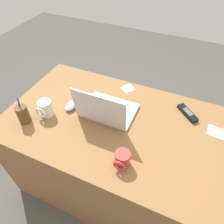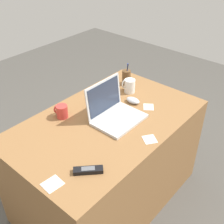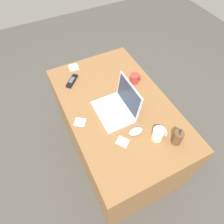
% 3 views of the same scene
% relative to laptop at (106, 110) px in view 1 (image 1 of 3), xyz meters
% --- Properties ---
extents(ground_plane, '(6.00, 6.00, 0.00)m').
position_rel_laptop_xyz_m(ground_plane, '(-0.05, 0.03, -0.79)').
color(ground_plane, '#4C4944').
extents(desk, '(1.31, 0.81, 0.75)m').
position_rel_laptop_xyz_m(desk, '(-0.05, 0.03, -0.42)').
color(desk, olive).
rests_on(desk, ground).
extents(laptop, '(0.33, 0.27, 0.24)m').
position_rel_laptop_xyz_m(laptop, '(0.00, 0.00, 0.00)').
color(laptop, silver).
rests_on(laptop, desk).
extents(computer_mouse, '(0.06, 0.11, 0.04)m').
position_rel_laptop_xyz_m(computer_mouse, '(0.24, 0.02, -0.03)').
color(computer_mouse, silver).
rests_on(computer_mouse, desk).
extents(coffee_mug_white, '(0.08, 0.09, 0.10)m').
position_rel_laptop_xyz_m(coffee_mug_white, '(0.34, 0.14, 0.00)').
color(coffee_mug_white, white).
rests_on(coffee_mug_white, desk).
extents(coffee_mug_tall, '(0.08, 0.09, 0.09)m').
position_rel_laptop_xyz_m(coffee_mug_tall, '(-0.21, 0.27, -0.00)').
color(coffee_mug_tall, '#C63833').
rests_on(coffee_mug_tall, desk).
extents(cordless_phone, '(0.14, 0.14, 0.03)m').
position_rel_laptop_xyz_m(cordless_phone, '(-0.46, -0.21, -0.04)').
color(cordless_phone, black).
rests_on(cordless_phone, desk).
extents(pen_holder, '(0.07, 0.07, 0.18)m').
position_rel_laptop_xyz_m(pen_holder, '(0.43, 0.24, 0.01)').
color(pen_holder, brown).
rests_on(pen_holder, desk).
extents(paper_note_near_laptop, '(0.11, 0.11, 0.00)m').
position_rel_laptop_xyz_m(paper_note_near_laptop, '(-0.03, -0.30, -0.05)').
color(paper_note_near_laptop, white).
rests_on(paper_note_near_laptop, desk).
extents(paper_note_left, '(0.11, 0.10, 0.00)m').
position_rel_laptop_xyz_m(paper_note_left, '(0.26, -0.10, -0.05)').
color(paper_note_left, white).
rests_on(paper_note_left, desk).
extents(paper_note_right, '(0.10, 0.09, 0.00)m').
position_rel_laptop_xyz_m(paper_note_right, '(-0.63, -0.13, -0.05)').
color(paper_note_right, white).
rests_on(paper_note_right, desk).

